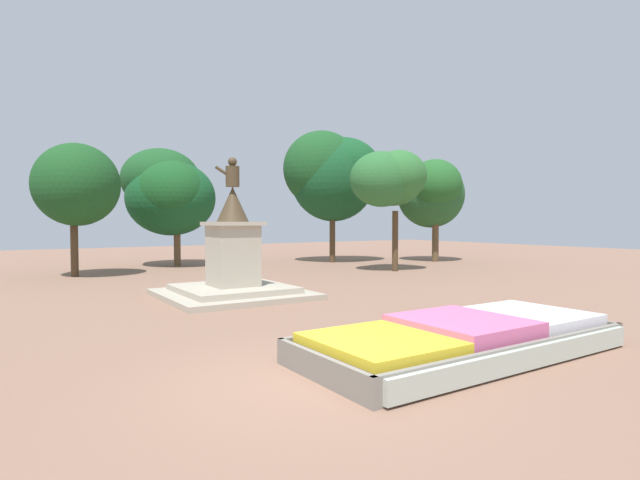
% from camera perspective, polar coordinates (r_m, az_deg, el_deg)
% --- Properties ---
extents(ground_plane, '(88.50, 88.50, 0.00)m').
position_cam_1_polar(ground_plane, '(8.01, -1.69, -16.00)').
color(ground_plane, '#8C6651').
extents(flower_planter, '(6.46, 2.76, 0.67)m').
position_cam_1_polar(flower_planter, '(9.93, 16.34, -10.76)').
color(flower_planter, '#38281C').
rests_on(flower_planter, ground_plane).
extents(statue_monument, '(4.48, 4.48, 4.59)m').
position_cam_1_polar(statue_monument, '(16.68, -9.90, -3.03)').
color(statue_monument, '#B1A792').
rests_on(statue_monument, ground_plane).
extents(park_tree_far_left, '(4.31, 4.51, 6.32)m').
position_cam_1_polar(park_tree_far_left, '(32.23, 12.68, 5.42)').
color(park_tree_far_left, brown).
rests_on(park_tree_far_left, ground_plane).
extents(park_tree_behind_statue, '(3.71, 4.06, 5.99)m').
position_cam_1_polar(park_tree_behind_statue, '(25.08, -26.14, 5.69)').
color(park_tree_behind_statue, '#4C3823').
rests_on(park_tree_behind_statue, ground_plane).
extents(park_tree_far_right, '(5.00, 5.43, 6.62)m').
position_cam_1_polar(park_tree_far_right, '(29.21, -16.98, 5.31)').
color(park_tree_far_right, brown).
rests_on(park_tree_far_right, ground_plane).
extents(park_tree_street_side, '(4.02, 3.46, 6.05)m').
position_cam_1_polar(park_tree_street_side, '(25.39, 8.00, 6.83)').
color(park_tree_street_side, '#4C3823').
rests_on(park_tree_street_side, ground_plane).
extents(park_tree_mid_canopy, '(6.11, 4.97, 8.06)m').
position_cam_1_polar(park_tree_mid_canopy, '(31.09, 1.43, 7.59)').
color(park_tree_mid_canopy, '#4C3823').
rests_on(park_tree_mid_canopy, ground_plane).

